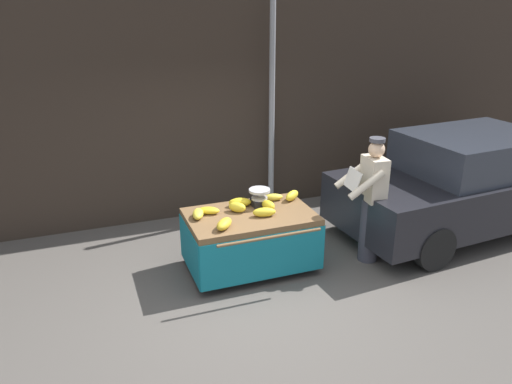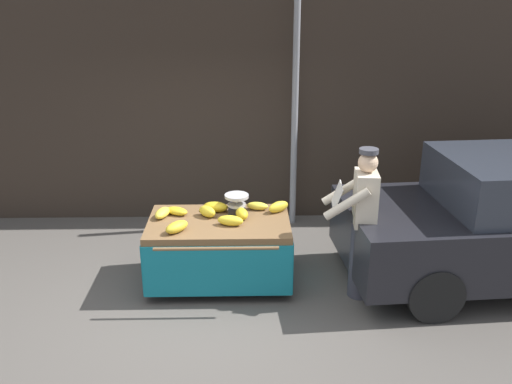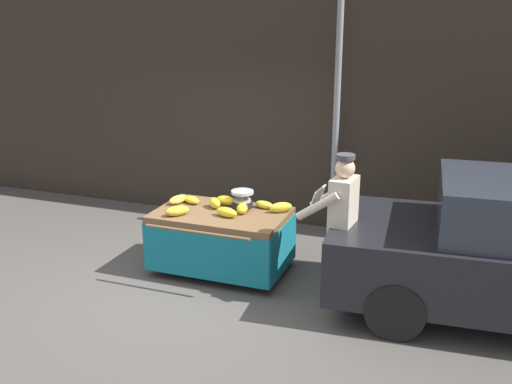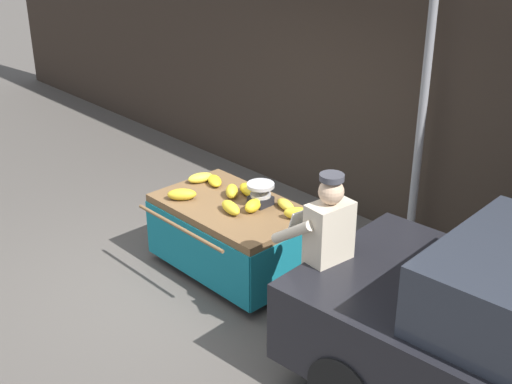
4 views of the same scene
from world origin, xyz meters
name	(u,v)px [view 4 (image 4 of 4)]	position (x,y,z in m)	size (l,w,h in m)	color
ground_plane	(173,284)	(0.00, 0.00, 0.00)	(60.00, 60.00, 0.00)	#514C47
back_wall	(354,65)	(0.00, 2.75, 1.81)	(16.00, 0.24, 3.61)	#332821
street_pole	(423,104)	(1.23, 2.39, 1.69)	(0.09, 0.09, 3.39)	gray
banana_cart	(232,223)	(0.23, 0.63, 0.57)	(1.63, 1.21, 0.78)	brown
weighing_scale	(261,194)	(0.43, 0.84, 0.90)	(0.28, 0.28, 0.24)	black
banana_bunch_0	(298,213)	(0.92, 0.88, 0.85)	(0.11, 0.29, 0.13)	yellow
banana_bunch_1	(253,206)	(0.49, 0.68, 0.85)	(0.13, 0.22, 0.12)	gold
banana_bunch_2	(200,178)	(-0.42, 0.75, 0.84)	(0.14, 0.28, 0.10)	yellow
banana_bunch_3	(215,181)	(-0.27, 0.82, 0.83)	(0.14, 0.28, 0.09)	gold
banana_bunch_4	(231,208)	(0.36, 0.50, 0.84)	(0.13, 0.29, 0.12)	yellow
banana_bunch_5	(286,205)	(0.67, 0.96, 0.83)	(0.12, 0.26, 0.09)	yellow
banana_bunch_6	(249,190)	(0.18, 0.91, 0.84)	(0.15, 0.30, 0.12)	gold
banana_bunch_7	(232,191)	(0.09, 0.75, 0.85)	(0.13, 0.24, 0.13)	yellow
banana_bunch_8	(182,194)	(-0.21, 0.33, 0.84)	(0.14, 0.30, 0.12)	gold
vendor_person	(326,266)	(1.79, 0.30, 0.87)	(0.61, 0.55, 1.71)	#383842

